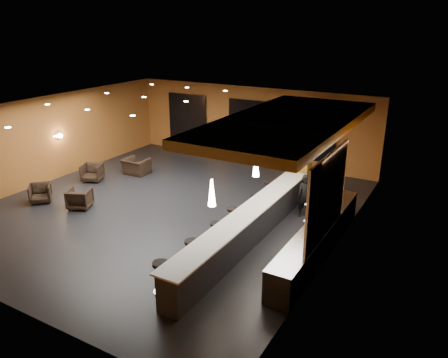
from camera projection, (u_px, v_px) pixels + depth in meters
The scene contains 34 objects.
floor at pixel (169, 209), 15.67m from camera, with size 12.00×13.00×0.10m, color black.
ceiling at pixel (164, 109), 14.44m from camera, with size 12.00×13.00×0.10m, color black.
wall_back at pixel (251, 124), 20.40m from camera, with size 12.00×0.10×3.50m, color #A25B24.
wall_left at pixel (48, 139), 17.87m from camera, with size 0.10×13.00×3.50m, color #A25B24.
wall_right at pixel (340, 194), 12.24m from camera, with size 0.10×13.00×3.50m, color #A25B24.
wood_soffit at pixel (288, 123), 13.46m from camera, with size 3.60×8.00×0.28m, color #AC7C32.
window_left at pixel (188, 118), 21.96m from camera, with size 2.20×0.06×2.40m, color black.
window_center at pixel (250, 126), 20.33m from camera, with size 2.20×0.06×2.40m, color black.
window_right at pixel (312, 134), 18.93m from camera, with size 2.20×0.06×2.40m, color black.
tile_backsplash at pixel (327, 197), 11.38m from camera, with size 0.06×3.20×2.40m, color white.
bar_counter at pixel (247, 229), 12.97m from camera, with size 0.60×8.00×1.00m, color black.
bar_top at pixel (248, 213), 12.79m from camera, with size 0.78×8.10×0.05m, color silver.
prep_counter at pixel (317, 240), 12.47m from camera, with size 0.70×6.00×0.86m, color black.
prep_top at pixel (319, 225), 12.31m from camera, with size 0.72×6.00×0.03m, color silver.
wall_shelf_lower at pixel (318, 212), 11.42m from camera, with size 0.30×1.50×0.03m, color silver.
wall_shelf_upper at pixel (320, 196), 11.26m from camera, with size 0.30×1.50×0.03m, color silver.
column at pixel (303, 151), 16.29m from camera, with size 0.60×0.60×3.50m, color olive.
wall_sconce at pixel (60, 136), 18.18m from camera, with size 0.22×0.22×0.22m, color #FFE5B2.
pendant_0 at pixel (212, 193), 10.70m from camera, with size 0.20×0.20×0.70m, color white.
pendant_1 at pixel (256, 165), 12.74m from camera, with size 0.20×0.20×0.70m, color white.
pendant_2 at pixel (288, 145), 14.78m from camera, with size 0.20×0.20×0.70m, color white.
staff_a at pixel (305, 196), 14.72m from camera, with size 0.54×0.36×1.49m, color black.
staff_b at pixel (318, 188), 15.26m from camera, with size 0.79×0.61×1.62m, color black.
staff_c at pixel (331, 195), 14.57m from camera, with size 0.82×0.54×1.69m, color black.
armchair_a at pixel (40, 193), 16.04m from camera, with size 0.74×0.76×0.69m, color black.
armchair_b at pixel (80, 198), 15.54m from camera, with size 0.77×0.79×0.72m, color black.
armchair_c at pixel (92, 172), 18.16m from camera, with size 0.78×0.80×0.73m, color black.
armchair_d at pixel (136, 166), 19.00m from camera, with size 1.05×0.92×0.68m, color black.
bar_stool_0 at pixel (161, 273), 10.61m from camera, with size 0.43×0.43×0.84m.
bar_stool_1 at pixel (192, 250), 11.68m from camera, with size 0.42×0.42×0.83m.
bar_stool_2 at pixel (216, 231), 12.90m from camera, with size 0.37×0.37×0.73m.
bar_stool_3 at pixel (233, 216), 13.86m from camera, with size 0.38×0.38×0.75m.
bar_stool_4 at pixel (255, 204), 14.84m from camera, with size 0.36×0.36×0.72m.
bar_stool_5 at pixel (268, 188), 16.11m from camera, with size 0.38×0.38×0.75m.
Camera 1 is at (8.84, -11.49, 6.33)m, focal length 35.00 mm.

